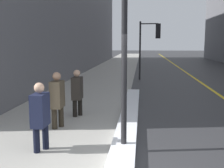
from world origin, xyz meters
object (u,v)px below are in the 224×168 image
(lamp_post, at_px, (124,16))
(traffic_light_near, at_px, (151,38))
(pedestrian_nearside, at_px, (40,114))
(pedestrian_with_shoulder_bag, at_px, (77,91))
(pedestrian_trailing, at_px, (57,97))

(lamp_post, xyz_separation_m, traffic_light_near, (0.92, 12.03, -0.23))
(lamp_post, height_order, pedestrian_nearside, lamp_post)
(pedestrian_nearside, bearing_deg, traffic_light_near, 167.27)
(pedestrian_nearside, xyz_separation_m, pedestrian_with_shoulder_bag, (0.12, 2.94, -0.01))
(traffic_light_near, relative_size, pedestrian_with_shoulder_bag, 2.43)
(traffic_light_near, distance_m, pedestrian_trailing, 11.04)
(traffic_light_near, bearing_deg, pedestrian_trailing, -100.18)
(traffic_light_near, height_order, pedestrian_trailing, traffic_light_near)
(pedestrian_with_shoulder_bag, bearing_deg, pedestrian_nearside, -2.64)
(traffic_light_near, xyz_separation_m, pedestrian_trailing, (-2.82, -10.52, -1.76))
(lamp_post, height_order, pedestrian_trailing, lamp_post)
(pedestrian_nearside, bearing_deg, lamp_post, 94.49)
(traffic_light_near, relative_size, pedestrian_nearside, 2.42)
(lamp_post, xyz_separation_m, pedestrian_trailing, (-1.91, 1.50, -2.00))
(pedestrian_trailing, bearing_deg, traffic_light_near, 164.72)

